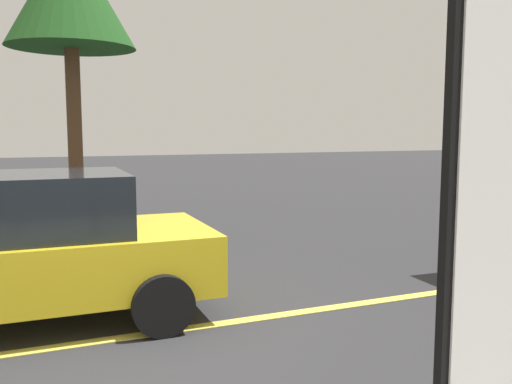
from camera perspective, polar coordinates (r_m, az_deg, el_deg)
ground_plane at (r=5.78m, az=-16.89°, el=-14.92°), size 80.00×80.00×0.00m
lane_marking_centre at (r=6.72m, az=10.04°, el=-11.59°), size 28.00×0.16×0.01m
car_yellow_approaching at (r=6.36m, az=-24.38°, el=-5.57°), size 4.40×2.10×1.63m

